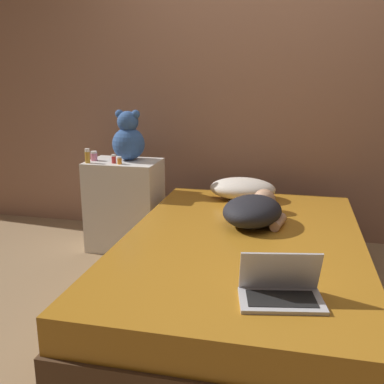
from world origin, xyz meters
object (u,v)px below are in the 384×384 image
at_px(pillow, 242,189).
at_px(person_lying, 254,210).
at_px(bottle_orange, 120,160).
at_px(laptop, 281,289).
at_px(teddy_bear, 128,138).
at_px(bottle_amber, 87,156).
at_px(bottle_pink, 94,156).
at_px(bottle_red, 114,159).

xyz_separation_m(pillow, person_lying, (0.14, -0.54, 0.01)).
bearing_deg(bottle_orange, person_lying, -20.06).
distance_m(laptop, bottle_orange, 1.82).
bearing_deg(teddy_bear, bottle_amber, -143.98).
xyz_separation_m(person_lying, bottle_pink, (-1.26, 0.46, 0.20)).
height_order(person_lying, teddy_bear, teddy_bear).
xyz_separation_m(teddy_bear, bottle_amber, (-0.25, -0.18, -0.11)).
distance_m(bottle_pink, bottle_amber, 0.10).
bearing_deg(bottle_pink, pillow, 4.01).
bearing_deg(bottle_orange, bottle_red, 156.05).
distance_m(laptop, teddy_bear, 1.96).
xyz_separation_m(laptop, bottle_pink, (-1.46, 1.41, 0.24)).
bearing_deg(pillow, bottle_red, -171.34).
relative_size(teddy_bear, bottle_red, 5.77).
bearing_deg(pillow, bottle_amber, -170.98).
xyz_separation_m(laptop, bottle_red, (-1.27, 1.35, 0.24)).
height_order(bottle_pink, bottle_amber, bottle_amber).
bearing_deg(person_lying, bottle_red, 169.76).
bearing_deg(bottle_pink, bottle_orange, -20.03).
height_order(laptop, teddy_bear, teddy_bear).
distance_m(teddy_bear, bottle_amber, 0.33).
distance_m(laptop, bottle_red, 1.87).
relative_size(pillow, bottle_amber, 4.47).
relative_size(bottle_red, bottle_pink, 0.91).
bearing_deg(bottle_red, laptop, -46.67).
bearing_deg(bottle_pink, bottle_amber, -92.19).
distance_m(teddy_bear, bottle_orange, 0.22).
bearing_deg(bottle_red, bottle_pink, 161.16).
height_order(person_lying, bottle_red, bottle_red).
height_order(teddy_bear, bottle_pink, teddy_bear).
distance_m(teddy_bear, bottle_red, 0.21).
bearing_deg(bottle_pink, teddy_bear, 18.63).
bearing_deg(bottle_amber, person_lying, -15.89).
height_order(pillow, bottle_orange, bottle_orange).
bearing_deg(laptop, bottle_amber, 127.27).
bearing_deg(pillow, person_lying, -75.76).
xyz_separation_m(teddy_bear, bottle_pink, (-0.25, -0.08, -0.13)).
relative_size(pillow, bottle_orange, 8.51).
bearing_deg(bottle_amber, teddy_bear, 36.02).
bearing_deg(pillow, teddy_bear, 179.65).
height_order(pillow, bottle_red, bottle_red).
bearing_deg(teddy_bear, bottle_orange, -92.73).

